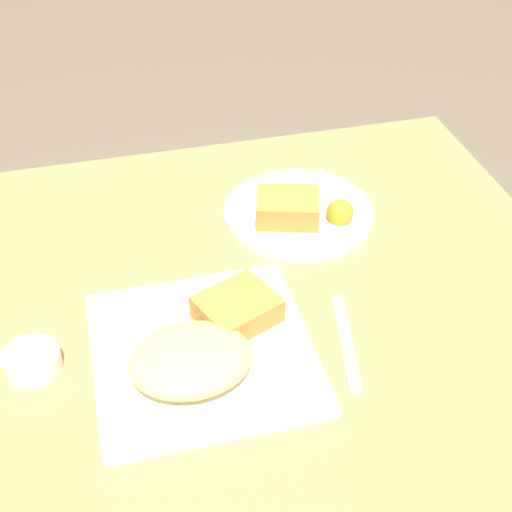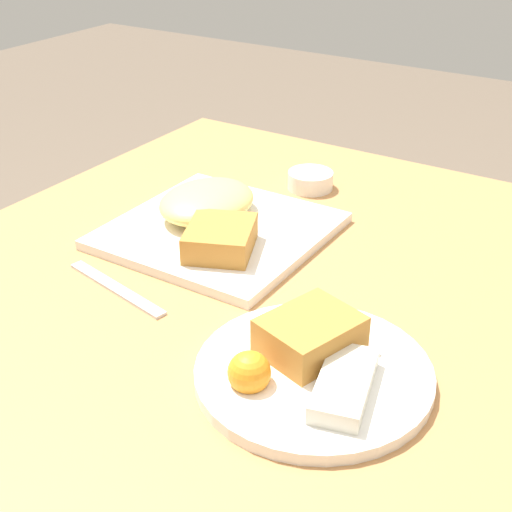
# 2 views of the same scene
# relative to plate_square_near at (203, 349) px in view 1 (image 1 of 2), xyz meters

# --- Properties ---
(dining_table) EXTENTS (1.00, 0.86, 0.76)m
(dining_table) POSITION_rel_plate_square_near_xyz_m (0.08, 0.11, -0.11)
(dining_table) COLOR #B27A47
(dining_table) RESTS_ON ground_plane
(plate_square_near) EXTENTS (0.28, 0.28, 0.06)m
(plate_square_near) POSITION_rel_plate_square_near_xyz_m (0.00, 0.00, 0.00)
(plate_square_near) COLOR white
(plate_square_near) RESTS_ON dining_table
(plate_oval_far) EXTENTS (0.25, 0.25, 0.05)m
(plate_oval_far) POSITION_rel_plate_square_near_xyz_m (0.21, 0.27, -0.01)
(plate_oval_far) COLOR white
(plate_oval_far) RESTS_ON dining_table
(sauce_ramekin) EXTENTS (0.07, 0.07, 0.03)m
(sauce_ramekin) POSITION_rel_plate_square_near_xyz_m (-0.21, 0.04, -0.01)
(sauce_ramekin) COLOR white
(sauce_ramekin) RESTS_ON dining_table
(butter_knife) EXTENTS (0.05, 0.18, 0.00)m
(butter_knife) POSITION_rel_plate_square_near_xyz_m (0.19, -0.02, -0.02)
(butter_knife) COLOR silver
(butter_knife) RESTS_ON dining_table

